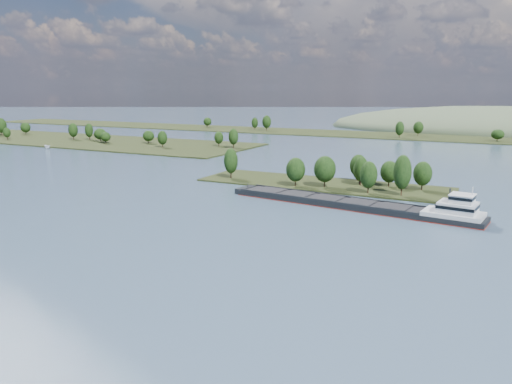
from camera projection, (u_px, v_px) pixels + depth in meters
The scene contains 7 objects.
ground at pixel (255, 220), 147.54m from camera, with size 1800.00×1800.00×0.00m, color #3E566B.
tree_island at pixel (336, 177), 195.48m from camera, with size 100.00×30.68×15.90m.
left_bank at pixel (64, 139), 370.28m from camera, with size 300.00×80.00×15.57m.
back_shoreline at pixel (427, 137), 388.29m from camera, with size 900.00×60.00×15.81m.
hill_west at pixel (501, 130), 453.98m from camera, with size 320.00×160.00×44.00m, color #445339.
cargo_barge at pixel (366, 205), 159.77m from camera, with size 85.46×21.04×11.48m.
motorboat at pixel (47, 147), 317.84m from camera, with size 2.38×6.34×2.45m, color white.
Camera 1 is at (63.93, -7.60, 38.30)m, focal length 35.00 mm.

